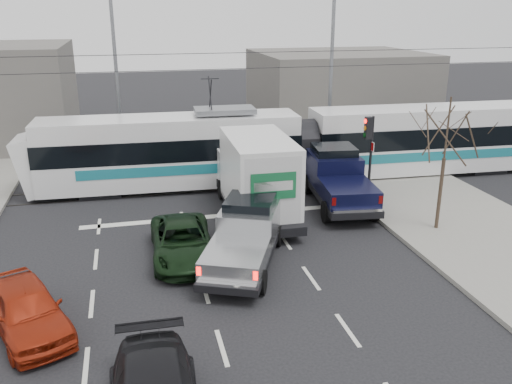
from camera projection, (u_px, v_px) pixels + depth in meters
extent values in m
plane|color=black|center=(259.00, 284.00, 16.80)|extent=(120.00, 120.00, 0.00)
cube|color=gray|center=(511.00, 253.00, 18.76)|extent=(6.00, 60.00, 0.15)
cube|color=#33302D|center=(210.00, 186.00, 26.00)|extent=(60.00, 1.60, 0.03)
cube|color=#625D58|center=(338.00, 86.00, 40.71)|extent=(12.00, 10.00, 5.00)
cylinder|color=#47382B|center=(440.00, 194.00, 20.28)|extent=(0.14, 0.14, 2.75)
cylinder|color=#47382B|center=(448.00, 128.00, 19.47)|extent=(0.07, 0.07, 2.25)
cylinder|color=black|center=(371.00, 157.00, 23.60)|extent=(0.12, 0.12, 3.60)
cube|color=black|center=(368.00, 128.00, 23.14)|extent=(0.28, 0.28, 0.95)
cylinder|color=#FF0C07|center=(366.00, 121.00, 23.01)|extent=(0.06, 0.20, 0.20)
cylinder|color=orange|center=(365.00, 128.00, 23.10)|extent=(0.06, 0.20, 0.20)
cylinder|color=#05330C|center=(365.00, 135.00, 23.20)|extent=(0.06, 0.20, 0.20)
cube|color=white|center=(372.00, 147.00, 23.30)|extent=(0.02, 0.30, 0.40)
cylinder|color=slate|center=(331.00, 77.00, 29.87)|extent=(0.20, 0.20, 9.00)
cylinder|color=slate|center=(117.00, 78.00, 29.19)|extent=(0.20, 0.20, 9.00)
cylinder|color=black|center=(206.00, 69.00, 24.22)|extent=(60.00, 0.03, 0.03)
cylinder|color=black|center=(206.00, 53.00, 23.99)|extent=(60.00, 0.03, 0.03)
cube|color=white|center=(171.00, 169.00, 25.43)|extent=(11.98, 2.94, 1.44)
cube|color=black|center=(170.00, 146.00, 25.07)|extent=(12.04, 2.96, 0.98)
cube|color=white|center=(169.00, 127.00, 24.78)|extent=(11.97, 2.84, 0.92)
cube|color=#186C7A|center=(172.00, 171.00, 24.18)|extent=(8.32, 0.33, 0.46)
cube|color=white|center=(425.00, 155.00, 27.82)|extent=(11.98, 2.94, 1.44)
cube|color=black|center=(427.00, 133.00, 27.46)|extent=(12.04, 2.96, 0.98)
cube|color=white|center=(429.00, 116.00, 27.17)|extent=(11.97, 2.84, 0.92)
cube|color=#186C7A|center=(438.00, 156.00, 26.57)|extent=(8.32, 0.33, 0.46)
cylinder|color=black|center=(304.00, 143.00, 26.33)|extent=(1.01, 2.43, 2.39)
cube|color=slate|center=(225.00, 110.00, 25.04)|extent=(2.82, 1.60, 0.23)
cube|color=black|center=(102.00, 189.00, 25.09)|extent=(1.92, 2.19, 0.33)
cube|color=black|center=(265.00, 179.00, 26.52)|extent=(1.92, 2.19, 0.33)
cube|color=black|center=(340.00, 174.00, 27.24)|extent=(1.92, 2.19, 0.33)
cube|color=black|center=(479.00, 166.00, 28.67)|extent=(1.92, 2.19, 0.33)
cube|color=black|center=(244.00, 251.00, 17.87)|extent=(3.90, 5.76, 0.24)
cube|color=#A7A9AB|center=(250.00, 222.00, 18.57)|extent=(2.60, 2.84, 1.08)
cube|color=black|center=(250.00, 205.00, 18.48)|extent=(2.12, 2.14, 0.52)
cube|color=#A7A9AB|center=(256.00, 214.00, 19.86)|extent=(2.03, 1.61, 0.52)
cube|color=#A7A9AB|center=(237.00, 256.00, 16.63)|extent=(2.67, 2.99, 0.61)
cube|color=silver|center=(226.00, 286.00, 15.39)|extent=(1.66, 0.84, 0.17)
cube|color=#FF0C07|center=(199.00, 271.00, 15.51)|extent=(0.15, 0.12, 0.26)
cube|color=#FF0C07|center=(256.00, 276.00, 15.24)|extent=(0.15, 0.12, 0.26)
cylinder|color=black|center=(230.00, 233.00, 19.68)|extent=(0.54, 0.80, 0.75)
cylinder|color=black|center=(277.00, 236.00, 19.40)|extent=(0.54, 0.80, 0.75)
cylinder|color=black|center=(205.00, 277.00, 16.43)|extent=(0.54, 0.80, 0.75)
cylinder|color=black|center=(261.00, 282.00, 16.15)|extent=(0.54, 0.80, 0.75)
cube|color=black|center=(255.00, 202.00, 22.29)|extent=(2.46, 6.87, 0.34)
cube|color=white|center=(243.00, 166.00, 24.42)|extent=(2.25, 1.68, 1.56)
cube|color=black|center=(242.00, 152.00, 24.35)|extent=(1.94, 1.13, 0.59)
cube|color=silver|center=(259.00, 173.00, 21.19)|extent=(2.42, 4.68, 2.88)
cube|color=silver|center=(273.00, 192.00, 19.07)|extent=(2.06, 0.08, 2.53)
cube|color=#145931|center=(274.00, 186.00, 18.95)|extent=(1.64, 0.05, 0.98)
cube|color=black|center=(274.00, 235.00, 19.36)|extent=(2.11, 0.28, 0.18)
cylinder|color=black|center=(222.00, 190.00, 24.13)|extent=(0.31, 0.88, 0.88)
cylinder|color=black|center=(267.00, 186.00, 24.55)|extent=(0.31, 0.88, 0.88)
cylinder|color=black|center=(239.00, 222.00, 20.33)|extent=(0.31, 0.98, 0.98)
cylinder|color=black|center=(292.00, 218.00, 20.75)|extent=(0.31, 0.98, 0.98)
cube|color=black|center=(339.00, 192.00, 23.19)|extent=(2.72, 5.82, 0.28)
cube|color=black|center=(334.00, 168.00, 23.89)|extent=(2.30, 2.58, 1.29)
cube|color=black|center=(334.00, 153.00, 23.77)|extent=(1.95, 1.88, 0.62)
cube|color=black|center=(326.00, 166.00, 25.24)|extent=(2.08, 1.23, 0.62)
cube|color=black|center=(347.00, 192.00, 21.89)|extent=(2.32, 2.75, 0.73)
cube|color=silver|center=(357.00, 212.00, 20.62)|extent=(1.92, 0.42, 0.20)
cube|color=#590505|center=(334.00, 201.00, 20.49)|extent=(0.17, 0.11, 0.31)
cube|color=#590505|center=(380.00, 200.00, 20.69)|extent=(0.17, 0.11, 0.31)
cylinder|color=black|center=(308.00, 184.00, 24.83)|extent=(0.42, 0.93, 0.90)
cylinder|color=black|center=(349.00, 183.00, 25.04)|extent=(0.42, 0.93, 0.90)
cylinder|color=black|center=(327.00, 212.00, 21.46)|extent=(0.42, 0.93, 0.90)
cylinder|color=black|center=(374.00, 210.00, 21.67)|extent=(0.42, 0.93, 0.90)
imported|color=black|center=(182.00, 242.00, 18.36)|extent=(2.15, 4.47, 1.23)
imported|color=#9A230E|center=(26.00, 309.00, 14.15)|extent=(3.05, 4.31, 1.36)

